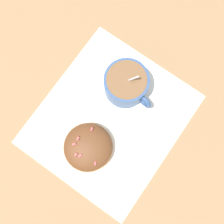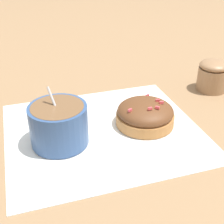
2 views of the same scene
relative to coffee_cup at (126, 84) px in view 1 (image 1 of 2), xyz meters
The scene contains 4 objects.
ground_plane 0.09m from the coffee_cup, behind, with size 3.00×3.00×0.00m, color #93704C.
paper_napkin 0.09m from the coffee_cup, behind, with size 0.33×0.29×0.00m.
coffee_cup is the anchor object (origin of this frame).
frosted_pastry 0.15m from the coffee_cup, behind, with size 0.10×0.10×0.05m.
Camera 1 is at (-0.06, -0.05, 0.57)m, focal length 42.00 mm.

